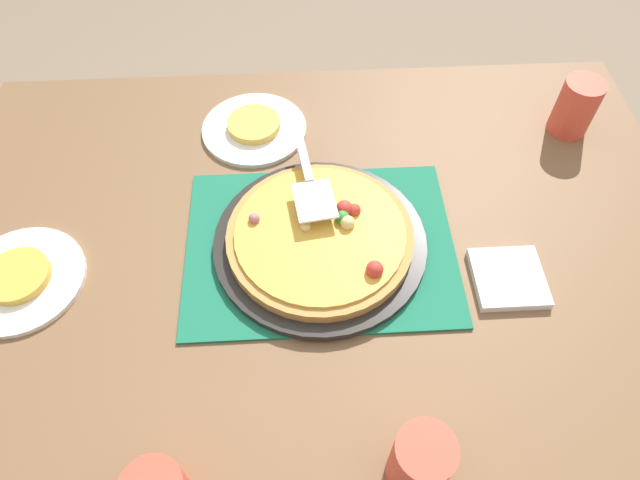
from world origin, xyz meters
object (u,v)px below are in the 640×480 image
at_px(plate_near_left, 20,280).
at_px(pizza_server, 310,181).
at_px(plate_far_right, 254,129).
at_px(cup_near, 420,462).
at_px(served_slice_right, 254,124).
at_px(napkin_stack, 508,278).
at_px(served_slice_left, 17,276).
at_px(cup_corner, 576,107).
at_px(pizza_pan, 320,242).
at_px(pizza, 321,235).

relative_size(plate_near_left, pizza_server, 0.94).
xyz_separation_m(plate_far_right, cup_near, (-0.23, 0.70, 0.06)).
height_order(plate_far_right, pizza_server, pizza_server).
distance_m(served_slice_right, pizza_server, 0.24).
xyz_separation_m(cup_near, pizza_server, (0.12, -0.49, 0.01)).
relative_size(pizza_server, napkin_stack, 1.95).
relative_size(plate_near_left, plate_far_right, 1.00).
distance_m(served_slice_left, cup_corner, 1.11).
relative_size(pizza_pan, napkin_stack, 3.17).
height_order(pizza_pan, cup_near, cup_near).
bearing_deg(plate_far_right, plate_near_left, 41.66).
bearing_deg(cup_near, pizza_pan, -74.41).
bearing_deg(pizza_pan, pizza_server, -82.07).
distance_m(plate_near_left, plate_far_right, 0.53).
relative_size(cup_near, pizza_server, 0.51).
bearing_deg(pizza_server, plate_far_right, -62.71).
bearing_deg(plate_far_right, served_slice_left, 41.66).
xyz_separation_m(plate_far_right, cup_corner, (-0.66, 0.03, 0.06)).
bearing_deg(pizza_pan, cup_near, 105.59).
distance_m(cup_near, napkin_stack, 0.37).
bearing_deg(napkin_stack, pizza_server, -29.27).
height_order(pizza_pan, pizza, pizza).
xyz_separation_m(pizza, cup_corner, (-0.54, -0.28, 0.03)).
height_order(cup_near, napkin_stack, cup_near).
bearing_deg(served_slice_left, plate_near_left, -90.00).
distance_m(plate_far_right, cup_corner, 0.66).
distance_m(plate_near_left, served_slice_right, 0.53).
height_order(pizza, served_slice_left, pizza).
xyz_separation_m(pizza, plate_near_left, (0.52, 0.05, -0.03)).
bearing_deg(plate_far_right, cup_corner, 177.30).
relative_size(served_slice_left, cup_corner, 0.92).
bearing_deg(pizza, pizza_server, -81.11).
bearing_deg(pizza_pan, pizza, -172.97).
xyz_separation_m(cup_near, cup_corner, (-0.43, -0.67, 0.00)).
bearing_deg(pizza_server, cup_corner, -161.95).
bearing_deg(pizza, plate_near_left, 5.00).
xyz_separation_m(pizza_pan, plate_near_left, (0.52, 0.05, -0.01)).
relative_size(served_slice_right, cup_near, 0.92).
bearing_deg(served_slice_right, napkin_stack, 138.02).
distance_m(plate_near_left, served_slice_left, 0.01).
height_order(plate_near_left, served_slice_left, served_slice_left).
bearing_deg(served_slice_right, plate_far_right, 0.00).
distance_m(pizza_pan, pizza, 0.02).
xyz_separation_m(pizza_pan, served_slice_right, (0.12, -0.31, 0.01)).
distance_m(pizza_pan, cup_corner, 0.61).
distance_m(served_slice_left, pizza_server, 0.53).
height_order(pizza, served_slice_right, pizza).
bearing_deg(served_slice_right, pizza_server, 117.29).
distance_m(served_slice_right, cup_corner, 0.66).
bearing_deg(pizza_server, pizza_pan, 97.93).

